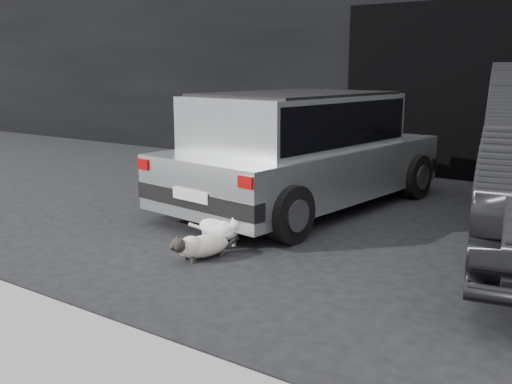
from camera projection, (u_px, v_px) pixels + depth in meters
The scene contains 6 objects.
ground at pixel (264, 232), 5.80m from camera, with size 80.00×80.00×0.00m, color black.
garage_opening at pixel (476, 92), 8.18m from camera, with size 4.00×0.10×2.60m, color black.
curb at pixel (153, 359), 3.14m from camera, with size 18.00×0.25×0.12m, color gray.
silver_hatchback at pixel (301, 145), 6.70m from camera, with size 2.19×3.87×1.36m.
cat_siamese at pixel (199, 246), 4.96m from camera, with size 0.39×0.71×0.25m.
cat_white at pixel (221, 228), 5.34m from camera, with size 0.72×0.32×0.34m.
Camera 1 is at (3.09, -4.65, 1.62)m, focal length 40.00 mm.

